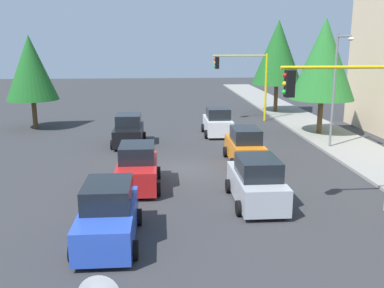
% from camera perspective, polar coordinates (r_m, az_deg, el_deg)
% --- Properties ---
extents(ground_plane, '(120.00, 120.00, 0.00)m').
position_cam_1_polar(ground_plane, '(22.07, -0.70, -3.53)').
color(ground_plane, '#353538').
extents(sidewalk_kerb, '(80.00, 4.00, 0.15)m').
position_cam_1_polar(sidewalk_kerb, '(29.31, 19.61, 0.09)').
color(sidewalk_kerb, gray).
rests_on(sidewalk_kerb, ground).
extents(traffic_signal_near_left, '(0.36, 4.59, 5.73)m').
position_cam_1_polar(traffic_signal_near_left, '(16.79, 20.51, 4.42)').
color(traffic_signal_near_left, yellow).
rests_on(traffic_signal_near_left, ground).
extents(traffic_signal_far_left, '(0.36, 4.59, 5.58)m').
position_cam_1_polar(traffic_signal_far_left, '(35.85, 7.10, 9.34)').
color(traffic_signal_far_left, yellow).
rests_on(traffic_signal_far_left, ground).
extents(street_lamp_curbside, '(2.15, 0.28, 7.00)m').
position_cam_1_polar(street_lamp_curbside, '(26.90, 18.94, 8.25)').
color(street_lamp_curbside, slate).
rests_on(street_lamp_curbside, ground).
extents(tree_roadside_far, '(4.64, 4.64, 8.51)m').
position_cam_1_polar(tree_roadside_far, '(40.55, 11.47, 11.95)').
color(tree_roadside_far, brown).
rests_on(tree_roadside_far, ground).
extents(tree_roadside_mid, '(4.44, 4.44, 8.12)m').
position_cam_1_polar(tree_roadside_mid, '(31.21, 17.30, 10.80)').
color(tree_roadside_mid, brown).
rests_on(tree_roadside_mid, ground).
extents(tree_opposite_side, '(3.87, 3.87, 7.05)m').
position_cam_1_polar(tree_opposite_side, '(34.52, -20.85, 9.53)').
color(tree_opposite_side, brown).
rests_on(tree_opposite_side, ground).
extents(car_blue, '(4.09, 2.06, 1.98)m').
position_cam_1_polar(car_blue, '(14.42, -11.19, -9.41)').
color(car_blue, blue).
rests_on(car_blue, ground).
extents(car_orange, '(4.03, 1.93, 1.98)m').
position_cam_1_polar(car_orange, '(23.40, 7.09, -0.37)').
color(car_orange, orange).
rests_on(car_orange, ground).
extents(car_red, '(3.87, 2.08, 1.98)m').
position_cam_1_polar(car_red, '(19.45, -7.35, -3.22)').
color(car_red, red).
rests_on(car_red, ground).
extents(car_white, '(3.67, 2.08, 1.98)m').
position_cam_1_polar(car_white, '(30.36, 3.47, 2.88)').
color(car_white, white).
rests_on(car_white, ground).
extents(car_black, '(3.82, 2.08, 1.98)m').
position_cam_1_polar(car_black, '(27.67, -8.49, 1.72)').
color(car_black, black).
rests_on(car_black, ground).
extents(car_silver, '(4.18, 2.09, 1.98)m').
position_cam_1_polar(car_silver, '(17.56, 8.67, -5.10)').
color(car_silver, '#B2B5BA').
rests_on(car_silver, ground).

